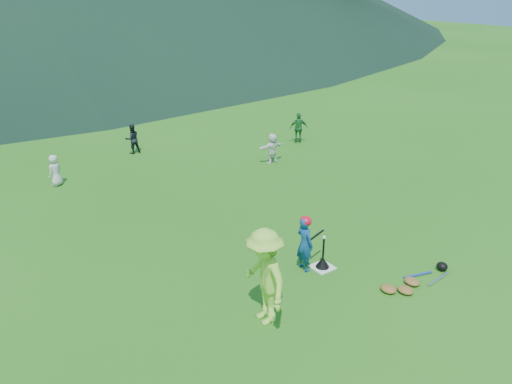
# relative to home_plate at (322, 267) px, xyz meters

# --- Properties ---
(ground) EXTENTS (120.00, 120.00, 0.00)m
(ground) POSITION_rel_home_plate_xyz_m (0.00, 0.00, -0.01)
(ground) COLOR #215F15
(ground) RESTS_ON ground
(home_plate) EXTENTS (0.45, 0.45, 0.02)m
(home_plate) POSITION_rel_home_plate_xyz_m (0.00, 0.00, 0.00)
(home_plate) COLOR silver
(home_plate) RESTS_ON ground
(baseball) EXTENTS (0.08, 0.08, 0.08)m
(baseball) POSITION_rel_home_plate_xyz_m (0.00, 0.00, 0.73)
(baseball) COLOR white
(baseball) RESTS_ON batting_tee
(batter_child) EXTENTS (0.30, 0.45, 1.23)m
(batter_child) POSITION_rel_home_plate_xyz_m (-0.36, 0.19, 0.60)
(batter_child) COLOR navy
(batter_child) RESTS_ON ground
(adult_coach) EXTENTS (0.85, 1.28, 1.84)m
(adult_coach) POSITION_rel_home_plate_xyz_m (-2.08, -0.73, 0.91)
(adult_coach) COLOR #9CDC40
(adult_coach) RESTS_ON ground
(fielder_a) EXTENTS (0.56, 0.51, 0.96)m
(fielder_a) POSITION_rel_home_plate_xyz_m (-3.41, 8.10, 0.47)
(fielder_a) COLOR silver
(fielder_a) RESTS_ON ground
(fielder_b) EXTENTS (0.52, 0.41, 1.06)m
(fielder_b) POSITION_rel_home_plate_xyz_m (-0.35, 9.64, 0.52)
(fielder_b) COLOR black
(fielder_b) RESTS_ON ground
(fielder_c) EXTENTS (0.72, 0.59, 1.15)m
(fielder_c) POSITION_rel_home_plate_xyz_m (5.26, 7.21, 0.57)
(fielder_c) COLOR #206B2F
(fielder_c) RESTS_ON ground
(fielder_d) EXTENTS (0.96, 0.31, 1.03)m
(fielder_d) POSITION_rel_home_plate_xyz_m (3.11, 5.99, 0.50)
(fielder_d) COLOR white
(fielder_d) RESTS_ON ground
(batting_tee) EXTENTS (0.30, 0.30, 0.68)m
(batting_tee) POSITION_rel_home_plate_xyz_m (0.00, 0.00, 0.12)
(batting_tee) COLOR black
(batting_tee) RESTS_ON home_plate
(batter_gear) EXTENTS (0.72, 0.26, 0.59)m
(batter_gear) POSITION_rel_home_plate_xyz_m (-0.34, 0.19, 1.10)
(batter_gear) COLOR red
(batter_gear) RESTS_ON ground
(equipment_pile) EXTENTS (1.80, 0.56, 0.19)m
(equipment_pile) POSITION_rel_home_plate_xyz_m (1.07, -1.54, 0.06)
(equipment_pile) COLOR olive
(equipment_pile) RESTS_ON ground
(outfield_fence) EXTENTS (70.07, 0.08, 1.33)m
(outfield_fence) POSITION_rel_home_plate_xyz_m (0.00, 28.00, 0.69)
(outfield_fence) COLOR gray
(outfield_fence) RESTS_ON ground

